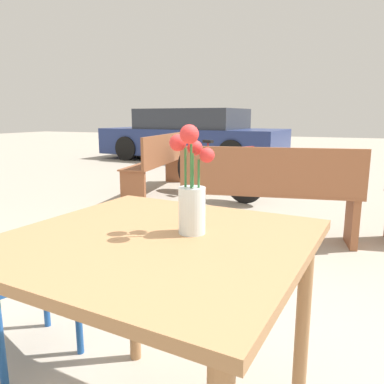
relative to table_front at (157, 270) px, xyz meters
name	(u,v)px	position (x,y,z in m)	size (l,w,h in m)	color
table_front	(157,270)	(0.00, 0.00, 0.00)	(0.93, 0.92, 0.76)	#9E7047
flower_vase	(192,195)	(0.09, 0.07, 0.23)	(0.14, 0.12, 0.33)	silver
cafe_chair	(1,260)	(-0.85, 0.15, -0.16)	(0.52, 0.52, 0.86)	#1E519E
bench_middle	(269,192)	(-0.12, 2.26, -0.19)	(1.58, 0.65, 0.85)	brown
bench_far	(162,160)	(-2.02, 3.88, -0.17)	(0.62, 1.91, 0.85)	brown
bicycle	(217,172)	(-1.17, 3.86, -0.30)	(1.51, 0.77, 0.78)	black
parked_car	(192,136)	(-3.24, 7.87, -0.04)	(4.68, 2.16, 1.28)	navy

